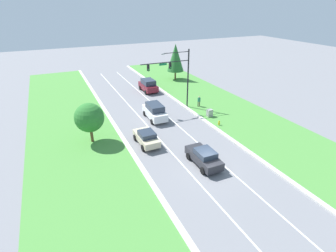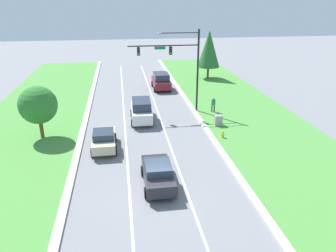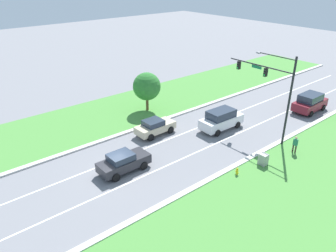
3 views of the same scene
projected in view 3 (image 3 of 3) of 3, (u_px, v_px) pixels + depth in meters
ground_plane at (117, 173)px, 27.18m from camera, size 160.00×160.00×0.00m
curb_strip_right at (159, 207)px, 23.24m from camera, size 0.50×90.00×0.15m
curb_strip_left at (85, 146)px, 31.06m from camera, size 0.50×90.00×0.15m
grass_verge_right at (213, 251)px, 19.62m from camera, size 10.00×90.00×0.08m
grass_verge_left at (63, 128)px, 34.71m from camera, size 10.00×90.00×0.08m
lane_stripe_inner_left at (106, 164)px, 28.42m from camera, size 0.14×81.00×0.01m
lane_stripe_inner_right at (129, 183)px, 25.93m from camera, size 0.14×81.00×0.01m
traffic_signal_mast at (272, 84)px, 30.48m from camera, size 7.20×0.41×8.54m
white_suv at (221, 119)px, 34.13m from camera, size 2.25×4.94×2.15m
champagne_sedan at (155, 127)px, 33.15m from camera, size 2.04×4.18×1.61m
burgundy_suv at (310, 102)px, 38.39m from camera, size 2.31×4.67×2.15m
charcoal_sedan at (123, 162)px, 27.10m from camera, size 2.02×4.41×1.69m
utility_cabinet at (263, 160)px, 28.01m from camera, size 0.70×0.60×1.08m
pedestrian at (295, 144)px, 29.66m from camera, size 0.40×0.22×1.69m
fire_hydrant at (237, 172)px, 26.73m from camera, size 0.34×0.20×0.70m
oak_near_left_tree at (147, 86)px, 37.69m from camera, size 3.22×3.22×4.64m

